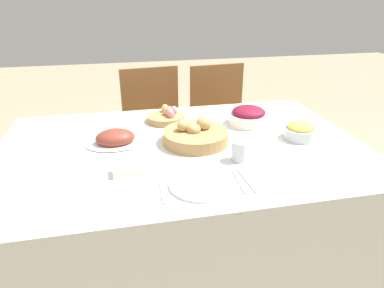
% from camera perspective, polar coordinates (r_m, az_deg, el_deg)
% --- Properties ---
extents(ground_plane, '(12.00, 12.00, 0.00)m').
position_cam_1_polar(ground_plane, '(2.00, -1.31, -20.15)').
color(ground_plane, tan).
extents(dining_table, '(1.66, 1.09, 0.75)m').
position_cam_1_polar(dining_table, '(1.76, -1.43, -11.40)').
color(dining_table, silver).
rests_on(dining_table, ground).
extents(chair_far_right, '(0.46, 0.46, 0.90)m').
position_cam_1_polar(chair_far_right, '(2.58, 5.01, 3.59)').
color(chair_far_right, brown).
rests_on(chair_far_right, ground).
extents(chair_far_center, '(0.47, 0.47, 0.90)m').
position_cam_1_polar(chair_far_center, '(2.48, -6.13, 2.72)').
color(chair_far_center, brown).
rests_on(chair_far_center, ground).
extents(bread_basket, '(0.30, 0.30, 0.11)m').
position_cam_1_polar(bread_basket, '(1.59, 0.59, 1.49)').
color(bread_basket, '#AD8451').
rests_on(bread_basket, dining_table).
extents(egg_basket, '(0.20, 0.20, 0.08)m').
position_cam_1_polar(egg_basket, '(1.86, -4.26, 4.58)').
color(egg_basket, '#AD8451').
rests_on(egg_basket, dining_table).
extents(ham_platter, '(0.27, 0.19, 0.08)m').
position_cam_1_polar(ham_platter, '(1.61, -12.66, 0.84)').
color(ham_platter, white).
rests_on(ham_platter, dining_table).
extents(pineapple_bowl, '(0.15, 0.15, 0.08)m').
position_cam_1_polar(pineapple_bowl, '(1.70, 17.62, 2.12)').
color(pineapple_bowl, silver).
rests_on(pineapple_bowl, dining_table).
extents(beet_salad_bowl, '(0.20, 0.20, 0.10)m').
position_cam_1_polar(beet_salad_bowl, '(1.83, 9.36, 4.63)').
color(beet_salad_bowl, white).
rests_on(beet_salad_bowl, dining_table).
extents(dinner_plate, '(0.24, 0.24, 0.01)m').
position_cam_1_polar(dinner_plate, '(1.25, 1.52, -6.72)').
color(dinner_plate, white).
rests_on(dinner_plate, dining_table).
extents(fork, '(0.02, 0.19, 0.00)m').
position_cam_1_polar(fork, '(1.23, -5.04, -7.52)').
color(fork, '#B7B7BC').
rests_on(fork, dining_table).
extents(knife, '(0.02, 0.19, 0.00)m').
position_cam_1_polar(knife, '(1.29, 7.76, -6.07)').
color(knife, '#B7B7BC').
rests_on(knife, dining_table).
extents(spoon, '(0.02, 0.19, 0.00)m').
position_cam_1_polar(spoon, '(1.30, 9.02, -5.91)').
color(spoon, '#B7B7BC').
rests_on(spoon, dining_table).
extents(drinking_cup, '(0.07, 0.07, 0.08)m').
position_cam_1_polar(drinking_cup, '(1.43, 7.95, -1.16)').
color(drinking_cup, silver).
rests_on(drinking_cup, dining_table).
extents(butter_dish, '(0.12, 0.07, 0.03)m').
position_cam_1_polar(butter_dish, '(1.34, -10.61, -4.34)').
color(butter_dish, white).
rests_on(butter_dish, dining_table).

